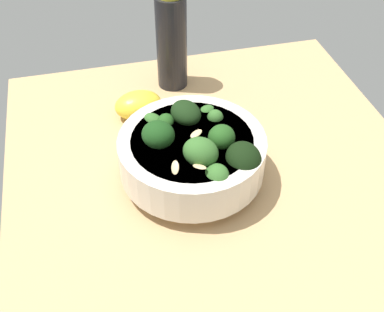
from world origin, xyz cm
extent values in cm
cube|color=tan|center=(0.00, 0.00, -2.21)|extent=(58.15, 58.15, 4.43)
cylinder|color=silver|center=(-3.61, -2.10, 0.87)|extent=(10.70, 10.70, 1.74)
cylinder|color=silver|center=(-3.61, -2.10, 4.35)|extent=(19.46, 19.46, 5.23)
cylinder|color=beige|center=(-3.61, -2.10, 6.57)|extent=(16.00, 16.00, 0.80)
cylinder|color=#4A8F3C|center=(0.47, -3.26, 5.89)|extent=(1.73, 1.74, 1.60)
ellipsoid|color=#23511C|center=(0.47, -3.26, 7.48)|extent=(5.28, 5.96, 4.88)
cylinder|color=#2F662B|center=(-6.13, 2.36, 5.66)|extent=(1.34, 1.38, 1.21)
ellipsoid|color=#23511C|center=(-6.13, 2.36, 6.92)|extent=(3.62, 3.61, 2.33)
cylinder|color=#3C7A32|center=(-2.21, -8.87, 4.95)|extent=(1.89, 1.55, 1.87)
ellipsoid|color=#386B2B|center=(-2.21, -8.87, 6.64)|extent=(4.61, 4.55, 3.56)
cylinder|color=#2F662B|center=(-7.87, -1.38, 5.94)|extent=(2.18, 2.20, 2.02)
ellipsoid|color=#194216|center=(-7.87, -1.38, 7.99)|extent=(6.40, 6.45, 4.40)
cylinder|color=#2F662B|center=(-3.43, -5.85, 6.10)|extent=(1.71, 1.73, 1.73)
ellipsoid|color=#386B2B|center=(-3.43, -5.85, 7.99)|extent=(6.37, 5.96, 5.73)
cylinder|color=#2F662B|center=(-3.27, 2.78, 5.84)|extent=(2.08, 2.11, 1.51)
ellipsoid|color=black|center=(-3.27, 2.78, 7.50)|extent=(5.36, 5.73, 3.52)
cylinder|color=#4A8F3C|center=(-7.65, 3.35, 5.07)|extent=(1.40, 1.47, 1.24)
ellipsoid|color=#386B2B|center=(-7.65, 3.35, 6.45)|extent=(4.25, 3.95, 3.28)
cylinder|color=#2F662B|center=(0.34, 3.69, 4.94)|extent=(1.40, 1.26, 1.19)
ellipsoid|color=#386B2B|center=(0.34, 3.69, 6.16)|extent=(3.89, 3.94, 2.99)
cylinder|color=#589D47|center=(0.57, 1.63, 5.50)|extent=(1.55, 1.28, 1.49)
ellipsoid|color=#386B2B|center=(0.57, 1.63, 6.84)|extent=(2.95, 3.25, 2.85)
cylinder|color=#2F662B|center=(1.73, -7.07, 4.98)|extent=(2.21, 2.19, 1.75)
ellipsoid|color=black|center=(1.73, -7.07, 6.89)|extent=(5.68, 6.39, 5.04)
ellipsoid|color=#DBBC84|center=(-7.06, -7.76, 8.00)|extent=(1.33, 2.03, 1.40)
ellipsoid|color=#DBBC84|center=(0.77, -3.58, 7.20)|extent=(2.07, 1.50, 1.39)
ellipsoid|color=#DBBC84|center=(-3.92, 3.33, 7.41)|extent=(1.99, 1.98, 0.78)
ellipsoid|color=#DBBC84|center=(-4.17, -8.20, 7.87)|extent=(2.00, 2.00, 0.73)
ellipsoid|color=#DBBC84|center=(-3.02, -1.93, 7.63)|extent=(2.08, 1.73, 0.67)
ellipsoid|color=#DBBC84|center=(-1.83, -4.54, 7.35)|extent=(1.84, 1.11, 0.51)
ellipsoid|color=yellow|center=(-8.50, 13.43, 2.09)|extent=(7.94, 6.06, 4.18)
cylinder|color=black|center=(-1.37, 20.91, 7.92)|extent=(5.02, 5.02, 15.83)
camera|label=1|loc=(-15.00, -48.43, 48.17)|focal=45.69mm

